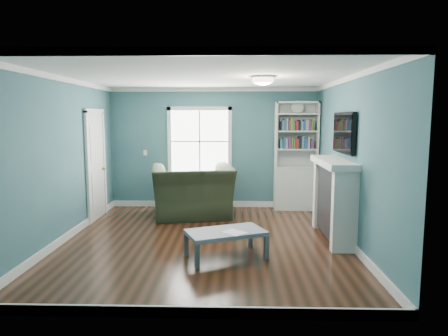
{
  "coord_description": "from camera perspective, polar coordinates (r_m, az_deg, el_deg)",
  "views": [
    {
      "loc": [
        0.47,
        -6.19,
        1.96
      ],
      "look_at": [
        0.29,
        0.4,
        1.13
      ],
      "focal_mm": 32.0,
      "sensor_mm": 36.0,
      "label": 1
    }
  ],
  "objects": [
    {
      "name": "trim",
      "position": [
        6.25,
        -2.75,
        0.52
      ],
      "size": [
        4.5,
        5.0,
        2.6
      ],
      "color": "white",
      "rests_on": "ground"
    },
    {
      "name": "recliner",
      "position": [
        7.94,
        -4.52,
        -2.11
      ],
      "size": [
        1.72,
        1.28,
        1.36
      ],
      "primitive_type": "imported",
      "rotation": [
        0.0,
        0.0,
        -2.96
      ],
      "color": "#212D1C",
      "rests_on": "ground"
    },
    {
      "name": "paper_sheet",
      "position": [
        5.58,
        1.45,
        -9.17
      ],
      "size": [
        0.38,
        0.38,
        0.0
      ],
      "primitive_type": "cube",
      "rotation": [
        0.0,
        0.0,
        0.81
      ],
      "color": "white",
      "rests_on": "coffee_table"
    },
    {
      "name": "bookshelf",
      "position": [
        8.65,
        10.2,
        0.19
      ],
      "size": [
        0.9,
        0.35,
        2.31
      ],
      "color": "silver",
      "rests_on": "ground"
    },
    {
      "name": "window",
      "position": [
        8.73,
        -3.5,
        3.82
      ],
      "size": [
        1.4,
        0.06,
        1.5
      ],
      "color": "white",
      "rests_on": "room_walls"
    },
    {
      "name": "coffee_table",
      "position": [
        5.68,
        0.26,
        -9.43
      ],
      "size": [
        1.21,
        0.95,
        0.39
      ],
      "rotation": [
        0.0,
        0.0,
        0.4
      ],
      "color": "#464D54",
      "rests_on": "ground"
    },
    {
      "name": "fireplace",
      "position": [
        6.72,
        15.43,
        -4.44
      ],
      "size": [
        0.44,
        1.58,
        1.3
      ],
      "color": "black",
      "rests_on": "ground"
    },
    {
      "name": "door",
      "position": [
        8.11,
        -17.84,
        0.55
      ],
      "size": [
        0.12,
        0.98,
        2.17
      ],
      "color": "silver",
      "rests_on": "ground"
    },
    {
      "name": "ceiling_fixture",
      "position": [
        6.33,
        5.59,
        12.48
      ],
      "size": [
        0.38,
        0.38,
        0.15
      ],
      "color": "white",
      "rests_on": "room_walls"
    },
    {
      "name": "floor",
      "position": [
        6.51,
        -2.69,
        -10.34
      ],
      "size": [
        5.0,
        5.0,
        0.0
      ],
      "primitive_type": "plane",
      "color": "black",
      "rests_on": "ground"
    },
    {
      "name": "tv",
      "position": [
        6.63,
        16.76,
        4.84
      ],
      "size": [
        0.06,
        1.1,
        0.65
      ],
      "primitive_type": "cube",
      "color": "black",
      "rests_on": "fireplace"
    },
    {
      "name": "light_switch",
      "position": [
        8.93,
        -11.18,
        2.16
      ],
      "size": [
        0.08,
        0.01,
        0.12
      ],
      "primitive_type": "cube",
      "color": "white",
      "rests_on": "room_walls"
    },
    {
      "name": "room_walls",
      "position": [
        6.22,
        -2.77,
        3.68
      ],
      "size": [
        5.0,
        5.0,
        5.0
      ],
      "color": "#345D6F",
      "rests_on": "ground"
    }
  ]
}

